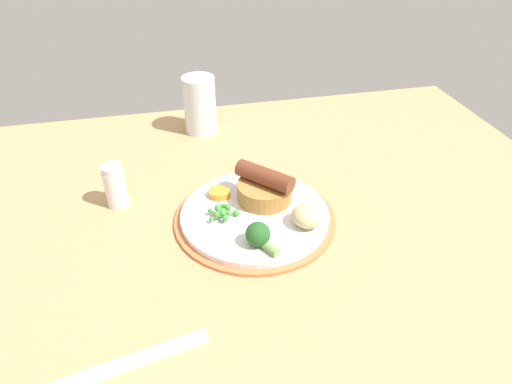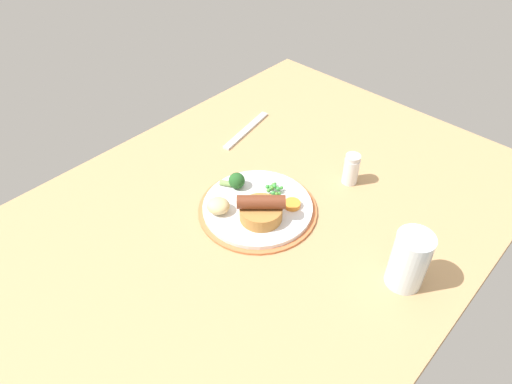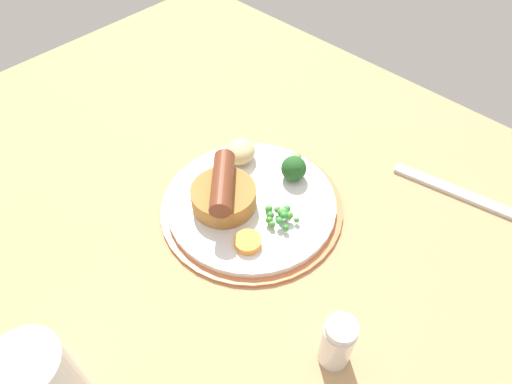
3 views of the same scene
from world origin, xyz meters
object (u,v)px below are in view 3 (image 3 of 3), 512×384
Objects in this scene: carrot_slice_0 at (248,242)px; fork at (459,193)px; pea_pile at (280,215)px; dinner_plate at (252,205)px; sausage_pudding at (223,193)px; salt_shaker at (337,342)px; potato_chunk_0 at (240,151)px; broccoli_floret_near at (293,167)px.

fork is (-14.17, -26.34, -1.60)cm from carrot_slice_0.
dinner_plate is at bearing 2.24° from pea_pile.
fork is (-20.80, -23.96, -3.23)cm from sausage_pudding.
carrot_slice_0 is 0.47× the size of salt_shaker.
pea_pile is at bearing 159.34° from potato_chunk_0.
dinner_plate is 1.33× the size of fork.
fork is (-17.82, -14.00, -2.71)cm from broccoli_floret_near.
salt_shaker reaches higher than pea_pile.
broccoli_floret_near is 0.28× the size of fork.
potato_chunk_0 is (7.37, 2.66, -0.14)cm from broccoli_floret_near.
pea_pile reaches higher than dinner_plate.
salt_shaker is (-1.30, 29.54, 3.17)cm from fork.
pea_pile is 25.20cm from fork.
potato_chunk_0 is 0.25× the size of fork.
sausage_pudding reaches higher than dinner_plate.
potato_chunk_0 is at bearing -41.31° from carrot_slice_0.
fork is at bearing -87.48° from salt_shaker.
potato_chunk_0 is at bearing -98.88° from broccoli_floret_near.
dinner_plate is 3.40× the size of salt_shaker.
salt_shaker reaches higher than dinner_plate.
carrot_slice_0 is at bearing 50.45° from fork.
dinner_plate is at bearing -49.56° from carrot_slice_0.
pea_pile reaches higher than fork.
potato_chunk_0 reaches higher than fork.
salt_shaker is (-19.95, 8.46, 2.91)cm from dinner_plate.
broccoli_floret_near reaches higher than carrot_slice_0.
dinner_plate is 5.07cm from pea_pile.
salt_shaker is at bearing 150.42° from pea_pile.
broccoli_floret_near is at bearing -59.78° from sausage_pudding.
broccoli_floret_near is at bearing -160.20° from potato_chunk_0.
sausage_pudding is 31.90cm from fork.
salt_shaker is at bearing -147.25° from sausage_pudding.
sausage_pudding is (2.16, 2.88, 2.96)cm from dinner_plate.
broccoli_floret_near is (3.89, -6.90, 0.60)cm from pea_pile.
dinner_plate is 28.15cm from fork.
dinner_plate is at bearing -22.98° from salt_shaker.
broccoli_floret_near is (-2.99, -9.97, -0.52)cm from sausage_pudding.
carrot_slice_0 is 29.95cm from fork.
potato_chunk_0 is at bearing -34.11° from dinner_plate.
sausage_pudding is 22.80cm from salt_shaker.
dinner_plate is 7.03cm from carrot_slice_0.
salt_shaker is (-15.47, 3.21, 1.57)cm from carrot_slice_0.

